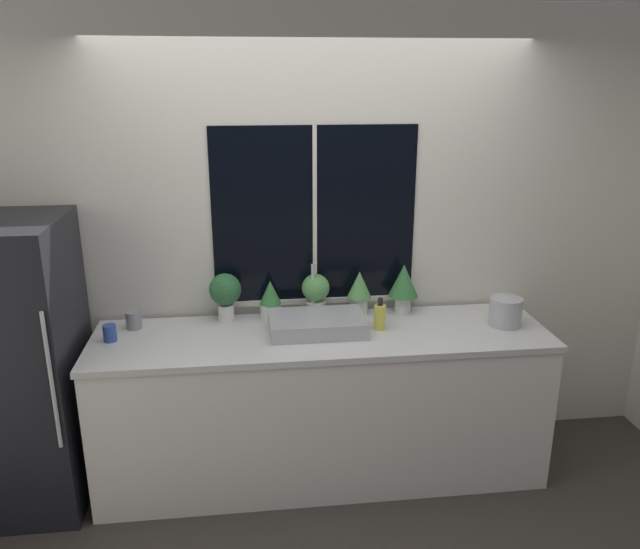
{
  "coord_description": "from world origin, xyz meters",
  "views": [
    {
      "loc": [
        -0.4,
        -2.9,
        2.31
      ],
      "look_at": [
        -0.01,
        0.33,
        1.26
      ],
      "focal_mm": 35.0,
      "sensor_mm": 36.0,
      "label": 1
    }
  ],
  "objects_px": {
    "mug_grey": "(134,320)",
    "kettle": "(506,310)",
    "sink": "(317,323)",
    "potted_plant_right": "(359,290)",
    "soap_bottle": "(380,316)",
    "potted_plant_far_left": "(225,292)",
    "potted_plant_far_right": "(404,284)",
    "potted_plant_center": "(316,293)",
    "mug_blue": "(110,333)",
    "refrigerator": "(19,367)",
    "potted_plant_left": "(271,299)"
  },
  "relations": [
    {
      "from": "mug_grey",
      "to": "kettle",
      "type": "relative_size",
      "value": 0.54
    },
    {
      "from": "mug_grey",
      "to": "sink",
      "type": "bearing_deg",
      "value": -9.04
    },
    {
      "from": "potted_plant_right",
      "to": "soap_bottle",
      "type": "relative_size",
      "value": 1.45
    },
    {
      "from": "potted_plant_far_left",
      "to": "mug_grey",
      "type": "bearing_deg",
      "value": -173.28
    },
    {
      "from": "potted_plant_far_right",
      "to": "potted_plant_right",
      "type": "bearing_deg",
      "value": 180.0
    },
    {
      "from": "sink",
      "to": "potted_plant_far_right",
      "type": "bearing_deg",
      "value": 22.27
    },
    {
      "from": "potted_plant_center",
      "to": "sink",
      "type": "bearing_deg",
      "value": -94.68
    },
    {
      "from": "potted_plant_center",
      "to": "mug_blue",
      "type": "xyz_separation_m",
      "value": [
        -1.16,
        -0.23,
        -0.1
      ]
    },
    {
      "from": "potted_plant_far_left",
      "to": "soap_bottle",
      "type": "xyz_separation_m",
      "value": [
        0.88,
        -0.24,
        -0.1
      ]
    },
    {
      "from": "soap_bottle",
      "to": "mug_grey",
      "type": "relative_size",
      "value": 1.85
    },
    {
      "from": "sink",
      "to": "kettle",
      "type": "distance_m",
      "value": 1.1
    },
    {
      "from": "soap_bottle",
      "to": "mug_blue",
      "type": "distance_m",
      "value": 1.51
    },
    {
      "from": "sink",
      "to": "refrigerator",
      "type": "bearing_deg",
      "value": -177.9
    },
    {
      "from": "soap_bottle",
      "to": "potted_plant_far_left",
      "type": "bearing_deg",
      "value": 164.42
    },
    {
      "from": "sink",
      "to": "potted_plant_center",
      "type": "bearing_deg",
      "value": 85.32
    },
    {
      "from": "sink",
      "to": "potted_plant_far_right",
      "type": "xyz_separation_m",
      "value": [
        0.56,
        0.23,
        0.14
      ]
    },
    {
      "from": "potted_plant_center",
      "to": "potted_plant_left",
      "type": "bearing_deg",
      "value": 180.0
    },
    {
      "from": "potted_plant_left",
      "to": "potted_plant_far_right",
      "type": "distance_m",
      "value": 0.81
    },
    {
      "from": "potted_plant_right",
      "to": "kettle",
      "type": "relative_size",
      "value": 1.46
    },
    {
      "from": "potted_plant_right",
      "to": "potted_plant_far_right",
      "type": "distance_m",
      "value": 0.27
    },
    {
      "from": "potted_plant_far_left",
      "to": "potted_plant_far_right",
      "type": "bearing_deg",
      "value": 0.0
    },
    {
      "from": "potted_plant_far_left",
      "to": "potted_plant_center",
      "type": "distance_m",
      "value": 0.54
    },
    {
      "from": "refrigerator",
      "to": "sink",
      "type": "relative_size",
      "value": 3.0
    },
    {
      "from": "potted_plant_right",
      "to": "kettle",
      "type": "bearing_deg",
      "value": -18.22
    },
    {
      "from": "refrigerator",
      "to": "sink",
      "type": "xyz_separation_m",
      "value": [
        1.62,
        0.06,
        0.15
      ]
    },
    {
      "from": "refrigerator",
      "to": "sink",
      "type": "bearing_deg",
      "value": 2.1
    },
    {
      "from": "soap_bottle",
      "to": "mug_blue",
      "type": "xyz_separation_m",
      "value": [
        -1.5,
        0.01,
        -0.03
      ]
    },
    {
      "from": "potted_plant_right",
      "to": "mug_grey",
      "type": "bearing_deg",
      "value": -177.33
    },
    {
      "from": "potted_plant_right",
      "to": "potted_plant_far_left",
      "type": "bearing_deg",
      "value": -180.0
    },
    {
      "from": "mug_grey",
      "to": "kettle",
      "type": "xyz_separation_m",
      "value": [
        2.14,
        -0.21,
        0.04
      ]
    },
    {
      "from": "kettle",
      "to": "potted_plant_right",
      "type": "bearing_deg",
      "value": 161.78
    },
    {
      "from": "potted_plant_left",
      "to": "soap_bottle",
      "type": "xyz_separation_m",
      "value": [
        0.61,
        -0.24,
        -0.04
      ]
    },
    {
      "from": "mug_blue",
      "to": "potted_plant_far_right",
      "type": "bearing_deg",
      "value": 7.73
    },
    {
      "from": "refrigerator",
      "to": "mug_grey",
      "type": "distance_m",
      "value": 0.64
    },
    {
      "from": "sink",
      "to": "mug_blue",
      "type": "bearing_deg",
      "value": -179.85
    },
    {
      "from": "potted_plant_far_right",
      "to": "soap_bottle",
      "type": "bearing_deg",
      "value": -128.77
    },
    {
      "from": "potted_plant_left",
      "to": "mug_blue",
      "type": "xyz_separation_m",
      "value": [
        -0.89,
        -0.23,
        -0.07
      ]
    },
    {
      "from": "potted_plant_left",
      "to": "potted_plant_far_right",
      "type": "height_order",
      "value": "potted_plant_far_right"
    },
    {
      "from": "sink",
      "to": "potted_plant_right",
      "type": "height_order",
      "value": "sink"
    },
    {
      "from": "potted_plant_far_right",
      "to": "mug_blue",
      "type": "height_order",
      "value": "potted_plant_far_right"
    },
    {
      "from": "potted_plant_left",
      "to": "mug_blue",
      "type": "relative_size",
      "value": 2.52
    },
    {
      "from": "potted_plant_far_left",
      "to": "soap_bottle",
      "type": "height_order",
      "value": "potted_plant_far_left"
    },
    {
      "from": "potted_plant_far_left",
      "to": "potted_plant_left",
      "type": "relative_size",
      "value": 1.22
    },
    {
      "from": "potted_plant_center",
      "to": "soap_bottle",
      "type": "xyz_separation_m",
      "value": [
        0.34,
        -0.24,
        -0.07
      ]
    },
    {
      "from": "potted_plant_far_left",
      "to": "potted_plant_center",
      "type": "bearing_deg",
      "value": 0.0
    },
    {
      "from": "potted_plant_center",
      "to": "kettle",
      "type": "bearing_deg",
      "value": -13.95
    },
    {
      "from": "potted_plant_left",
      "to": "potted_plant_far_right",
      "type": "relative_size",
      "value": 0.77
    },
    {
      "from": "potted_plant_left",
      "to": "refrigerator",
      "type": "bearing_deg",
      "value": -168.14
    },
    {
      "from": "sink",
      "to": "kettle",
      "type": "height_order",
      "value": "sink"
    },
    {
      "from": "potted_plant_far_right",
      "to": "sink",
      "type": "bearing_deg",
      "value": -157.73
    }
  ]
}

